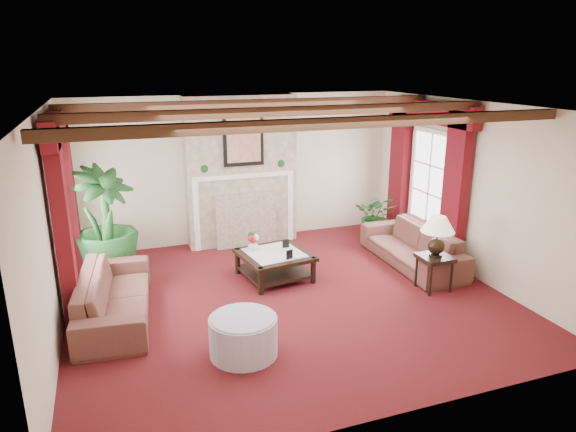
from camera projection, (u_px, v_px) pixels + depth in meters
name	position (u px, v px, depth m)	size (l,w,h in m)	color
floor	(289.00, 298.00, 7.38)	(6.00, 6.00, 0.00)	#410D0B
ceiling	(289.00, 107.00, 6.59)	(6.00, 6.00, 0.00)	white
back_wall	(238.00, 169.00, 9.46)	(6.00, 0.02, 2.70)	beige
left_wall	(48.00, 231.00, 6.02)	(0.02, 5.50, 2.70)	beige
right_wall	(470.00, 190.00, 7.95)	(0.02, 5.50, 2.70)	beige
ceiling_beams	(289.00, 111.00, 6.61)	(6.00, 3.00, 0.12)	#341F10
fireplace	(239.00, 95.00, 8.89)	(2.00, 0.52, 2.70)	tan
french_door_left	(49.00, 151.00, 6.70)	(0.10, 1.10, 2.16)	white
french_door_right	(435.00, 131.00, 8.62)	(0.10, 1.10, 2.16)	white
curtains_left	(54.00, 119.00, 6.61)	(0.20, 2.40, 2.55)	#4F0A13
curtains_right	(431.00, 106.00, 8.46)	(0.20, 2.40, 2.55)	#4F0A13
sofa_left	(114.00, 288.00, 6.70)	(0.85, 2.22, 0.85)	black
sofa_right	(413.00, 240.00, 8.49)	(0.67, 2.16, 0.84)	black
potted_palm	(107.00, 246.00, 8.02)	(1.91, 1.95, 0.98)	black
small_plant	(377.00, 221.00, 9.79)	(1.15, 1.17, 0.68)	black
coffee_table	(275.00, 266.00, 7.99)	(1.01, 1.01, 0.41)	black
side_table	(434.00, 273.00, 7.57)	(0.45, 0.45, 0.53)	black
ottoman	(243.00, 336.00, 5.89)	(0.79, 0.79, 0.46)	#A197AB
table_lamp	(437.00, 236.00, 7.41)	(0.49, 0.49, 0.62)	black
flower_vase	(253.00, 245.00, 8.02)	(0.22, 0.22, 0.17)	silver
book	(291.00, 248.00, 7.72)	(0.20, 0.10, 0.29)	black
photo_frame_a	(289.00, 255.00, 7.66)	(0.11, 0.02, 0.15)	black
photo_frame_b	(286.00, 244.00, 8.12)	(0.11, 0.02, 0.14)	black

